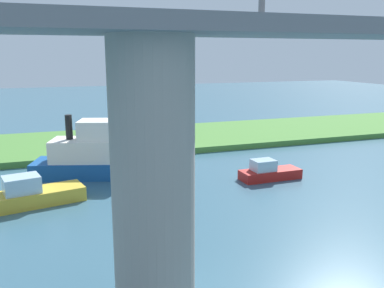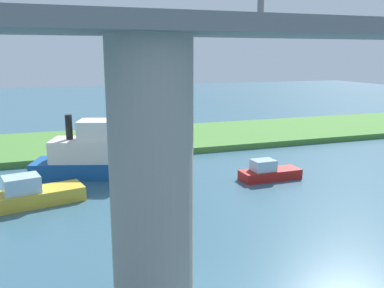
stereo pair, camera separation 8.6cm
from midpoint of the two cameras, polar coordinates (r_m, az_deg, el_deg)
ground_plane at (r=34.08m, az=-4.96°, el=-1.77°), size 160.00×160.00×0.00m
grassy_bank at (r=39.72m, az=-7.15°, el=0.56°), size 80.00×12.00×0.50m
bridge_pylon at (r=13.05m, az=-5.52°, el=-4.83°), size 2.60×2.60×8.77m
bridge_span at (r=12.55m, az=-6.02°, el=17.03°), size 65.76×4.30×3.25m
person_on_bank at (r=37.01m, az=-2.72°, el=1.29°), size 0.42×0.42×1.39m
mooring_post at (r=34.83m, az=-12.58°, el=-0.20°), size 0.20×0.20×0.79m
motorboat_red at (r=29.04m, az=-12.62°, el=-1.29°), size 8.75×5.15×4.24m
pontoon_yellow at (r=28.32m, az=10.33°, el=-3.80°), size 4.14×1.54×1.37m
skiff_small at (r=24.86m, az=-21.07°, el=-6.41°), size 5.43×2.88×1.72m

